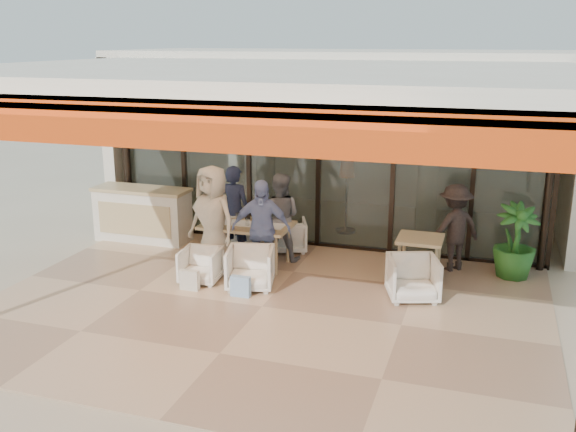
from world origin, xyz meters
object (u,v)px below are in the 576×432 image
at_px(dining_table, 247,227).
at_px(host_counter, 143,214).
at_px(diner_grey, 279,217).
at_px(chair_far_left, 245,230).
at_px(side_table, 420,244).
at_px(chair_far_right, 288,234).
at_px(chair_near_left, 201,264).
at_px(side_chair, 413,276).
at_px(diner_periwinkle, 261,229).
at_px(standing_woman, 454,228).
at_px(diner_cream, 213,220).
at_px(diner_navy, 234,211).
at_px(chair_near_right, 250,266).
at_px(potted_palm, 515,242).

bearing_deg(dining_table, host_counter, 164.16).
bearing_deg(diner_grey, chair_far_left, -39.23).
relative_size(host_counter, side_table, 2.48).
bearing_deg(chair_far_right, chair_near_left, 44.53).
distance_m(dining_table, side_chair, 2.96).
relative_size(chair_far_right, diner_periwinkle, 0.40).
height_order(side_chair, standing_woman, standing_woman).
bearing_deg(side_chair, dining_table, 149.11).
relative_size(diner_periwinkle, side_chair, 2.23).
bearing_deg(chair_near_left, chair_far_right, 60.91).
distance_m(side_table, side_chair, 0.80).
bearing_deg(dining_table, chair_far_left, 113.70).
relative_size(diner_cream, diner_periwinkle, 1.11).
bearing_deg(diner_navy, chair_near_right, 122.33).
xyz_separation_m(side_table, potted_palm, (1.43, 0.66, -0.02)).
bearing_deg(host_counter, potted_palm, 0.86).
distance_m(host_counter, diner_periwinkle, 3.06).
bearing_deg(dining_table, side_chair, -12.30).
bearing_deg(diner_navy, diner_periwinkle, 134.39).
bearing_deg(side_chair, standing_woman, 53.74).
xyz_separation_m(host_counter, chair_far_right, (2.83, 0.26, -0.20)).
height_order(chair_far_right, side_chair, side_chair).
distance_m(diner_periwinkle, standing_woman, 3.19).
xyz_separation_m(diner_grey, side_chair, (2.45, -1.07, -0.41)).
height_order(diner_grey, diner_cream, diner_cream).
distance_m(diner_cream, standing_woman, 3.98).
bearing_deg(chair_far_left, diner_periwinkle, 125.67).
bearing_deg(side_table, diner_cream, -170.00).
bearing_deg(potted_palm, chair_far_right, 177.61).
distance_m(diner_cream, potted_palm, 4.88).
distance_m(side_chair, standing_woman, 1.59).
distance_m(standing_woman, potted_palm, 0.97).
height_order(chair_far_left, diner_periwinkle, diner_periwinkle).
bearing_deg(chair_far_right, diner_cream, 37.42).
bearing_deg(potted_palm, diner_navy, -175.89).
xyz_separation_m(host_counter, chair_near_left, (1.99, -1.64, -0.22)).
height_order(diner_grey, standing_woman, diner_grey).
relative_size(host_counter, diner_periwinkle, 1.14).
xyz_separation_m(dining_table, side_chair, (2.87, -0.63, -0.32)).
xyz_separation_m(chair_far_left, side_chair, (3.29, -1.57, 0.04)).
height_order(dining_table, side_chair, dining_table).
distance_m(chair_near_right, diner_navy, 1.70).
height_order(chair_far_right, side_table, side_table).
bearing_deg(side_chair, chair_far_right, 128.71).
bearing_deg(diner_periwinkle, side_chair, -16.11).
height_order(diner_grey, potted_palm, diner_grey).
relative_size(diner_navy, side_table, 2.19).
relative_size(host_counter, diner_grey, 1.19).
height_order(chair_near_right, diner_cream, diner_cream).
height_order(host_counter, diner_navy, diner_navy).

